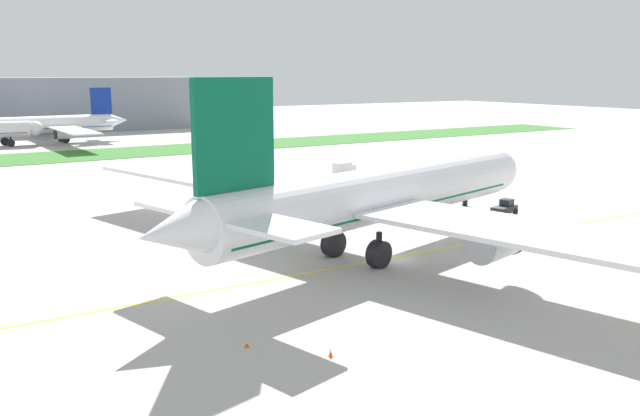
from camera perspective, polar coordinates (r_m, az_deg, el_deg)
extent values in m
plane|color=#ADAAA5|center=(71.72, 6.57, -4.42)|extent=(600.00, 600.00, 0.00)
cube|color=yellow|center=(72.34, 6.16, -4.26)|extent=(280.00, 0.36, 0.01)
cube|color=#38722D|center=(172.90, -17.29, 4.50)|extent=(320.00, 24.00, 0.10)
cylinder|color=white|center=(71.98, 5.03, 1.16)|extent=(46.88, 17.68, 5.96)
cube|color=#055938|center=(72.18, 5.02, 0.34)|extent=(44.94, 16.74, 0.72)
sphere|color=white|center=(92.74, 14.73, 3.14)|extent=(5.66, 5.66, 5.66)
cone|color=white|center=(54.29, -12.39, -2.00)|extent=(7.63, 6.57, 5.07)
cube|color=#055938|center=(56.92, -7.33, 6.25)|extent=(8.32, 2.72, 9.54)
cube|color=white|center=(62.04, -11.34, 0.14)|extent=(7.41, 10.53, 0.42)
cube|color=white|center=(52.95, -3.83, -1.60)|extent=(7.41, 10.53, 0.42)
cube|color=white|center=(87.41, -8.43, 2.41)|extent=(20.70, 43.45, 0.48)
cube|color=white|center=(58.42, 22.37, -2.86)|extent=(20.70, 43.45, 0.48)
cylinder|color=#B7BABF|center=(81.51, -3.47, 0.57)|extent=(6.31, 4.61, 3.28)
cylinder|color=black|center=(83.43, -2.05, 0.84)|extent=(1.35, 3.45, 3.44)
cylinder|color=#B7BABF|center=(63.90, 14.77, -2.85)|extent=(6.31, 4.61, 3.28)
cylinder|color=black|center=(66.34, 15.95, -2.39)|extent=(1.35, 3.45, 3.44)
cylinder|color=black|center=(87.20, 12.29, -0.01)|extent=(0.62, 0.62, 2.31)
cylinder|color=black|center=(87.44, 12.25, -0.75)|extent=(3.06, 1.95, 2.83)
cylinder|color=black|center=(72.02, 1.16, -2.16)|extent=(0.62, 0.62, 2.31)
cylinder|color=black|center=(72.30, 1.16, -3.05)|extent=(3.06, 1.95, 2.83)
cylinder|color=black|center=(68.10, 5.07, -3.01)|extent=(0.62, 0.62, 2.31)
cylinder|color=black|center=(68.40, 5.05, -3.94)|extent=(3.06, 1.95, 2.83)
cube|color=black|center=(91.86, 14.49, 3.55)|extent=(3.15, 4.85, 1.07)
sphere|color=black|center=(61.39, -7.54, -0.19)|extent=(0.42, 0.42, 0.42)
sphere|color=black|center=(63.26, -5.45, 0.21)|extent=(0.42, 0.42, 0.42)
sphere|color=black|center=(65.22, -3.49, 0.58)|extent=(0.42, 0.42, 0.42)
sphere|color=black|center=(67.24, -1.65, 0.93)|extent=(0.42, 0.42, 0.42)
sphere|color=black|center=(69.34, 0.09, 1.25)|extent=(0.42, 0.42, 0.42)
sphere|color=black|center=(71.50, 1.72, 1.56)|extent=(0.42, 0.42, 0.42)
sphere|color=black|center=(73.71, 3.26, 1.85)|extent=(0.42, 0.42, 0.42)
sphere|color=black|center=(75.98, 4.71, 2.12)|extent=(0.42, 0.42, 0.42)
sphere|color=black|center=(78.29, 6.07, 2.37)|extent=(0.42, 0.42, 0.42)
sphere|color=black|center=(80.64, 7.35, 2.61)|extent=(0.42, 0.42, 0.42)
sphere|color=black|center=(83.04, 8.57, 2.83)|extent=(0.42, 0.42, 0.42)
sphere|color=black|center=(85.47, 9.71, 3.04)|extent=(0.42, 0.42, 0.42)
sphere|color=black|center=(87.93, 10.79, 3.23)|extent=(0.42, 0.42, 0.42)
cube|color=#26262B|center=(96.50, 15.48, -0.09)|extent=(4.64, 3.00, 0.86)
cube|color=black|center=(96.89, 15.68, 0.47)|extent=(1.87, 1.84, 0.90)
cylinder|color=black|center=(93.92, 14.59, -0.53)|extent=(1.77, 0.57, 0.12)
cylinder|color=black|center=(94.83, 15.56, -0.56)|extent=(0.96, 0.57, 0.90)
cylinder|color=black|center=(95.74, 14.52, -0.40)|extent=(0.96, 0.57, 0.90)
cylinder|color=black|center=(97.45, 16.39, -0.29)|extent=(0.96, 0.57, 0.90)
cylinder|color=black|center=(98.33, 15.37, -0.13)|extent=(0.96, 0.57, 0.90)
cylinder|color=black|center=(76.93, 14.85, -3.31)|extent=(0.12, 0.12, 0.86)
cylinder|color=#BFE519|center=(76.85, 14.97, -2.79)|extent=(0.10, 0.10, 0.55)
cylinder|color=black|center=(76.81, 14.73, -3.32)|extent=(0.12, 0.12, 0.86)
cylinder|color=#BFE519|center=(76.55, 14.67, -2.83)|extent=(0.10, 0.10, 0.55)
cube|color=#BFE519|center=(76.69, 14.82, -2.79)|extent=(0.48, 0.32, 0.61)
sphere|color=tan|center=(76.59, 14.84, -2.47)|extent=(0.23, 0.23, 0.23)
cube|color=#F2590C|center=(49.73, -6.28, -11.73)|extent=(0.36, 0.36, 0.03)
cone|color=#F2590C|center=(49.62, -6.29, -11.42)|extent=(0.28, 0.28, 0.55)
cylinder|color=white|center=(49.61, -6.29, -11.39)|extent=(0.17, 0.17, 0.06)
cube|color=#F2590C|center=(47.99, 0.92, -12.55)|extent=(0.36, 0.36, 0.03)
cone|color=#F2590C|center=(47.87, 0.93, -12.24)|extent=(0.28, 0.28, 0.55)
cylinder|color=white|center=(47.86, 0.93, -12.21)|extent=(0.17, 0.17, 0.06)
cube|color=black|center=(132.48, 14.33, 3.40)|extent=(4.39, 3.55, 2.59)
cube|color=black|center=(131.63, 13.34, 3.21)|extent=(2.21, 2.52, 1.71)
cube|color=#263347|center=(131.33, 13.06, 3.35)|extent=(0.82, 1.71, 0.75)
cylinder|color=black|center=(130.75, 13.49, 2.77)|extent=(0.94, 0.64, 0.90)
cylinder|color=black|center=(132.76, 13.15, 2.91)|extent=(0.94, 0.64, 0.90)
cylinder|color=black|center=(132.03, 14.87, 2.78)|extent=(0.94, 0.64, 0.90)
cylinder|color=black|center=(134.02, 14.51, 2.93)|extent=(0.94, 0.64, 0.90)
cube|color=white|center=(126.90, 1.94, 3.38)|extent=(4.12, 3.01, 2.46)
cube|color=white|center=(128.76, 2.60, 3.36)|extent=(1.94, 2.28, 1.83)
cube|color=#263347|center=(129.23, 2.79, 3.55)|extent=(0.57, 1.65, 0.80)
cylinder|color=black|center=(129.52, 2.25, 3.00)|extent=(0.95, 0.55, 0.90)
cylinder|color=black|center=(128.27, 2.95, 2.91)|extent=(0.95, 0.55, 0.90)
cylinder|color=black|center=(127.02, 1.31, 2.84)|extent=(0.95, 0.55, 0.90)
cylinder|color=black|center=(125.74, 2.02, 2.74)|extent=(0.95, 0.55, 0.90)
sphere|color=white|center=(197.75, -23.19, 6.28)|extent=(4.03, 4.03, 4.03)
cylinder|color=black|center=(198.12, -24.94, 5.29)|extent=(0.44, 0.44, 1.64)
cylinder|color=black|center=(198.20, -24.92, 5.06)|extent=(2.13, 1.21, 2.01)
cylinder|color=white|center=(203.68, -21.92, 6.67)|extent=(33.27, 5.55, 4.76)
cube|color=navy|center=(203.74, -21.91, 6.44)|extent=(31.94, 5.14, 0.57)
cone|color=white|center=(208.17, -16.85, 7.19)|extent=(5.33, 4.17, 4.05)
cube|color=navy|center=(206.56, -18.23, 8.70)|extent=(5.98, 0.62, 7.62)
cube|color=white|center=(202.44, -17.59, 7.14)|extent=(3.83, 7.71, 0.33)
cube|color=white|center=(211.60, -18.31, 7.26)|extent=(3.83, 7.71, 0.33)
cube|color=white|center=(187.20, -20.33, 6.25)|extent=(8.01, 30.02, 0.38)
cube|color=white|center=(220.98, -22.41, 6.80)|extent=(8.01, 30.02, 0.38)
cylinder|color=#B7BABF|center=(193.64, -21.05, 5.92)|extent=(4.59, 2.73, 2.62)
cylinder|color=black|center=(193.17, -21.70, 5.86)|extent=(0.46, 2.76, 2.75)
cylinder|color=#B7BABF|center=(214.32, -22.29, 6.30)|extent=(4.59, 2.73, 2.62)
cylinder|color=black|center=(213.90, -22.88, 6.24)|extent=(0.46, 2.76, 2.75)
cylinder|color=black|center=(201.83, -25.37, 5.42)|extent=(0.50, 0.50, 1.85)
cylinder|color=black|center=(201.91, -25.34, 5.16)|extent=(2.29, 1.07, 2.26)
cylinder|color=black|center=(202.04, -20.97, 5.77)|extent=(0.50, 0.50, 1.85)
cylinder|color=black|center=(202.13, -20.95, 5.51)|extent=(2.29, 1.07, 2.26)
cylinder|color=black|center=(206.92, -21.28, 5.86)|extent=(0.50, 0.50, 1.85)
cylinder|color=black|center=(207.00, -21.26, 5.61)|extent=(2.29, 1.07, 2.26)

